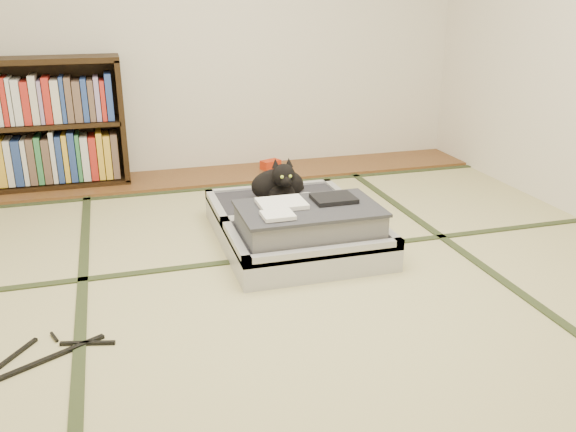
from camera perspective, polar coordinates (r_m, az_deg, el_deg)
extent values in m
plane|color=#C1B881|center=(2.96, 0.99, -6.91)|extent=(4.50, 4.50, 0.00)
cube|color=brown|center=(4.77, -6.20, 3.83)|extent=(4.00, 0.50, 0.02)
cube|color=red|center=(4.87, -1.64, 4.83)|extent=(0.17, 0.14, 0.07)
plane|color=silver|center=(4.83, -7.33, 18.34)|extent=(4.00, 0.00, 4.00)
cube|color=#2D381E|center=(2.85, -18.81, -9.07)|extent=(0.05, 4.50, 0.01)
cube|color=#2D381E|center=(3.36, 17.53, -4.34)|extent=(0.05, 4.50, 0.01)
cube|color=#2D381E|center=(3.30, -1.08, -3.80)|extent=(4.00, 0.05, 0.01)
cube|color=#2D381E|center=(4.49, -5.49, 2.73)|extent=(4.00, 0.05, 0.01)
cube|color=black|center=(4.66, -15.28, 8.69)|extent=(0.04, 0.31, 0.87)
cube|color=black|center=(4.80, -22.62, 2.72)|extent=(1.35, 0.31, 0.04)
cube|color=black|center=(4.63, -24.11, 13.13)|extent=(1.35, 0.31, 0.04)
cube|color=black|center=(4.70, -23.34, 7.81)|extent=(1.29, 0.31, 0.03)
cube|color=black|center=(4.84, -23.18, 8.18)|extent=(1.35, 0.02, 0.87)
cube|color=gray|center=(4.72, -23.00, 5.19)|extent=(1.22, 0.22, 0.37)
cube|color=gray|center=(4.65, -23.69, 10.04)|extent=(1.22, 0.22, 0.33)
cube|color=#A7A8AC|center=(3.24, 1.96, -2.98)|extent=(0.83, 0.55, 0.14)
cube|color=#2B2B32|center=(3.22, 1.96, -2.36)|extent=(0.74, 0.47, 0.11)
cube|color=#A7A8AC|center=(2.99, 3.51, -3.46)|extent=(0.83, 0.04, 0.06)
cube|color=#A7A8AC|center=(3.44, 0.64, -0.18)|extent=(0.83, 0.04, 0.06)
cube|color=#A7A8AC|center=(3.12, -4.93, -2.47)|extent=(0.04, 0.55, 0.06)
cube|color=#A7A8AC|center=(3.35, 8.39, -0.98)|extent=(0.04, 0.55, 0.06)
cube|color=#A7A8AC|center=(3.73, -0.71, 0.25)|extent=(0.83, 0.55, 0.14)
cube|color=#2B2B32|center=(3.72, -0.71, 0.79)|extent=(0.74, 0.47, 0.11)
cube|color=#A7A8AC|center=(3.48, 0.43, 0.07)|extent=(0.83, 0.04, 0.06)
cube|color=#A7A8AC|center=(3.94, -1.72, 2.53)|extent=(0.83, 0.04, 0.06)
cube|color=#A7A8AC|center=(3.63, -6.71, 0.80)|extent=(0.04, 0.55, 0.06)
cube|color=#A7A8AC|center=(3.83, 4.97, 1.91)|extent=(0.04, 0.55, 0.06)
cylinder|color=black|center=(3.45, 0.53, 0.03)|extent=(0.75, 0.03, 0.03)
cube|color=gray|center=(3.19, 1.98, -0.69)|extent=(0.71, 0.43, 0.14)
cube|color=#323239|center=(3.16, 2.00, 0.72)|extent=(0.73, 0.45, 0.02)
cube|color=white|center=(3.16, -0.60, 1.19)|extent=(0.24, 0.20, 0.02)
cube|color=black|center=(3.25, 4.30, 1.66)|extent=(0.22, 0.18, 0.02)
cube|color=white|center=(3.00, -0.95, 0.08)|extent=(0.16, 0.13, 0.02)
cube|color=white|center=(2.94, -0.95, -5.35)|extent=(0.07, 0.01, 0.05)
cube|color=white|center=(2.98, 1.53, -5.29)|extent=(0.06, 0.01, 0.04)
cube|color=orange|center=(3.11, 8.38, -4.12)|extent=(0.06, 0.01, 0.04)
cube|color=#197F33|center=(3.07, 7.08, -3.93)|extent=(0.04, 0.01, 0.03)
ellipsoid|color=black|center=(3.65, -0.99, 2.89)|extent=(0.32, 0.21, 0.20)
ellipsoid|color=black|center=(3.58, -0.58, 2.12)|extent=(0.16, 0.12, 0.12)
ellipsoid|color=black|center=(3.51, -0.44, 3.85)|extent=(0.14, 0.13, 0.13)
sphere|color=black|center=(3.46, -0.19, 3.25)|extent=(0.06, 0.06, 0.06)
cone|color=black|center=(3.50, -1.17, 4.94)|extent=(0.05, 0.06, 0.06)
cone|color=black|center=(3.52, 0.08, 5.04)|extent=(0.05, 0.06, 0.06)
sphere|color=#A5BF33|center=(3.45, -0.56, 3.67)|extent=(0.02, 0.02, 0.02)
sphere|color=#A5BF33|center=(3.46, 0.22, 3.74)|extent=(0.02, 0.02, 0.02)
cylinder|color=black|center=(3.80, 0.23, 2.42)|extent=(0.20, 0.12, 0.04)
torus|color=white|center=(3.73, 1.70, 1.78)|extent=(0.12, 0.12, 0.02)
torus|color=white|center=(3.73, 1.81, 1.95)|extent=(0.10, 0.10, 0.01)
cube|color=black|center=(2.61, -21.23, -12.21)|extent=(0.40, 0.23, 0.01)
cube|color=black|center=(2.69, -24.02, -11.66)|extent=(0.14, 0.19, 0.01)
cube|color=black|center=(2.66, -18.24, -11.23)|extent=(0.22, 0.07, 0.01)
cylinder|color=black|center=(2.74, -21.03, -10.51)|extent=(0.04, 0.08, 0.01)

